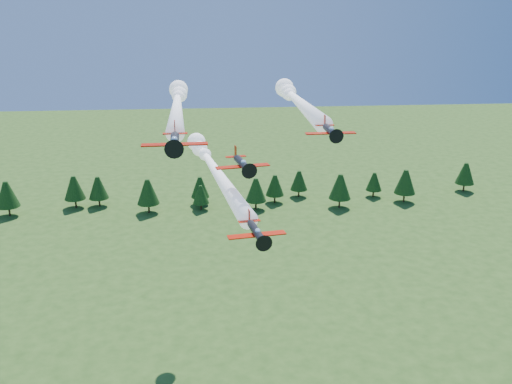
{
  "coord_description": "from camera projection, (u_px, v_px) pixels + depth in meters",
  "views": [
    {
      "loc": [
        -5.73,
        -73.1,
        65.81
      ],
      "look_at": [
        0.86,
        0.0,
        41.36
      ],
      "focal_mm": 40.0,
      "sensor_mm": 36.0,
      "label": 1
    }
  ],
  "objects": [
    {
      "name": "plane_lead",
      "position": [
        214.0,
        168.0,
        99.07
      ],
      "size": [
        13.33,
        53.92,
        3.7
      ],
      "rotation": [
        0.0,
        0.0,
        0.16
      ],
      "color": "black",
      "rests_on": "ground"
    },
    {
      "name": "plane_left",
      "position": [
        177.0,
        104.0,
        97.58
      ],
      "size": [
        8.34,
        50.29,
        3.7
      ],
      "rotation": [
        0.0,
        0.0,
        0.03
      ],
      "color": "black",
      "rests_on": "ground"
    },
    {
      "name": "plane_right",
      "position": [
        296.0,
        99.0,
        100.74
      ],
      "size": [
        6.8,
        46.08,
        3.7
      ],
      "rotation": [
        0.0,
        0.0,
        0.02
      ],
      "color": "black",
      "rests_on": "ground"
    },
    {
      "name": "plane_slot",
      "position": [
        242.0,
        163.0,
        82.19
      ],
      "size": [
        8.01,
        8.77,
        2.8
      ],
      "rotation": [
        0.0,
        0.0,
        0.18
      ],
      "color": "black",
      "rests_on": "ground"
    },
    {
      "name": "treeline",
      "position": [
        227.0,
        187.0,
        192.38
      ],
      "size": [
        181.41,
        20.31,
        11.61
      ],
      "color": "#382314",
      "rests_on": "ground"
    }
  ]
}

